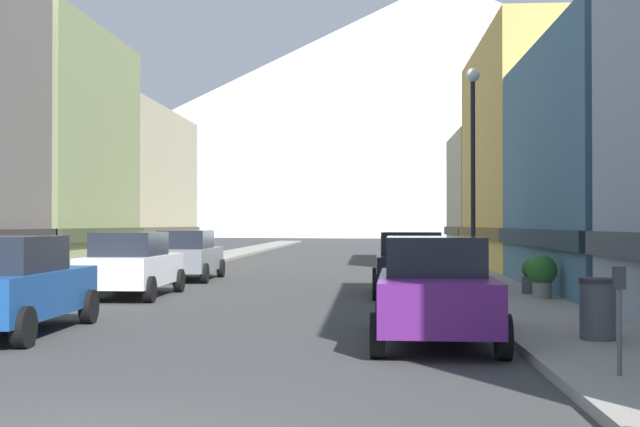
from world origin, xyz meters
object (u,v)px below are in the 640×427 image
object	(u,v)px
car_left_2	(187,255)
trash_bin_right	(598,309)
car_right_0	(435,289)
car_right_1	(409,263)
car_left_1	(132,264)
potted_plant_1	(532,276)
streetlamp_right	(473,147)
car_left_0	(8,285)
parking_meter_near	(619,305)
potted_plant_0	(542,273)

from	to	relation	value
car_left_2	trash_bin_right	world-z (taller)	car_left_2
car_right_0	car_right_1	xyz separation A→B (m)	(-0.00, 9.28, 0.00)
car_left_1	car_right_0	xyz separation A→B (m)	(7.60, -8.18, 0.00)
car_left_1	car_left_2	bearing A→B (deg)	90.00
car_right_1	potted_plant_1	bearing A→B (deg)	-17.51
car_left_2	streetlamp_right	xyz separation A→B (m)	(9.15, -7.63, 3.09)
car_left_2	trash_bin_right	distance (m)	18.56
car_left_2	potted_plant_1	distance (m)	12.73
car_left_1	car_left_2	xyz separation A→B (m)	(0.00, 6.82, 0.00)
potted_plant_1	trash_bin_right	bearing A→B (deg)	-94.22
car_left_0	parking_meter_near	xyz separation A→B (m)	(9.55, -4.23, 0.11)
car_left_0	trash_bin_right	xyz separation A→B (m)	(10.15, -1.04, -0.26)
trash_bin_right	potted_plant_1	bearing A→B (deg)	85.78
car_right_0	streetlamp_right	world-z (taller)	streetlamp_right
trash_bin_right	potted_plant_1	xyz separation A→B (m)	(0.65, 8.81, -0.03)
car_left_0	car_left_2	size ratio (longest dim) A/B	1.00
car_left_1	streetlamp_right	xyz separation A→B (m)	(9.15, -0.81, 3.09)
car_left_0	trash_bin_right	distance (m)	10.21
car_right_1	parking_meter_near	distance (m)	13.16
car_left_1	car_right_0	distance (m)	11.17
car_right_1	parking_meter_near	bearing A→B (deg)	-81.48
car_left_2	car_right_0	world-z (taller)	same
car_right_0	potted_plant_0	xyz separation A→B (m)	(3.20, 6.94, -0.14)
car_right_0	potted_plant_1	world-z (taller)	car_right_0
car_left_2	potted_plant_1	size ratio (longest dim) A/B	4.80
car_left_1	car_left_2	size ratio (longest dim) A/B	1.00
car_right_1	trash_bin_right	size ratio (longest dim) A/B	4.49
potted_plant_1	parking_meter_near	bearing A→B (deg)	-95.94
potted_plant_1	car_right_1	bearing A→B (deg)	162.49
car_left_1	car_left_0	bearing A→B (deg)	-89.99
trash_bin_right	potted_plant_0	size ratio (longest dim) A/B	0.91
parking_meter_near	car_right_1	bearing A→B (deg)	98.52
car_left_2	car_right_1	bearing A→B (deg)	-36.96
car_left_1	potted_plant_1	distance (m)	10.80
car_left_0	potted_plant_0	size ratio (longest dim) A/B	4.14
car_right_1	streetlamp_right	distance (m)	3.95
parking_meter_near	potted_plant_0	size ratio (longest dim) A/B	1.24
parking_meter_near	car_left_1	bearing A→B (deg)	128.73
car_left_0	potted_plant_1	xyz separation A→B (m)	(10.80, 7.77, -0.29)
trash_bin_right	car_right_0	bearing A→B (deg)	168.05
car_right_1	potted_plant_0	distance (m)	3.97
car_left_1	trash_bin_right	world-z (taller)	car_left_1
car_right_0	potted_plant_0	bearing A→B (deg)	65.25
car_right_0	potted_plant_0	world-z (taller)	car_right_0
car_right_0	potted_plant_1	bearing A→B (deg)	68.87
trash_bin_right	car_left_1	bearing A→B (deg)	139.34
car_left_1	trash_bin_right	xyz separation A→B (m)	(10.15, -8.72, -0.26)
car_left_1	car_right_1	bearing A→B (deg)	8.27
parking_meter_near	potted_plant_1	xyz separation A→B (m)	(1.25, 12.00, -0.40)
potted_plant_1	car_right_0	bearing A→B (deg)	-111.13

